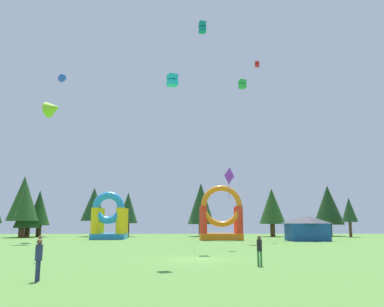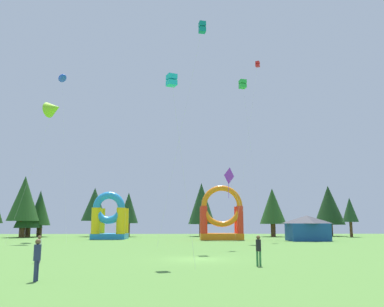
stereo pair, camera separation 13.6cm
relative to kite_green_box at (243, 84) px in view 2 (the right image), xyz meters
The scene contains 24 objects.
ground_plane 34.02m from the kite_green_box, 106.68° to the right, with size 120.00×120.00×0.00m, color #548438.
kite_green_box is the anchor object (origin of this frame).
kite_cyan_box 30.67m from the kite_green_box, 108.69° to the right, with size 1.97×4.00×12.76m.
kite_purple_diamond 21.25m from the kite_green_box, 105.33° to the right, with size 3.47×1.08×7.66m.
kite_red_box 8.33m from the kite_green_box, 59.55° to the left, with size 5.99×11.19×27.73m.
kite_teal_box 15.08m from the kite_green_box, 115.48° to the right, with size 5.00×1.20×24.17m.
kite_lime_delta 26.47m from the kite_green_box, behind, with size 4.13×7.30×19.09m.
kite_blue_parafoil 28.16m from the kite_green_box, 167.49° to the left, with size 5.66×10.43×25.28m.
person_left_edge 36.37m from the kite_green_box, 97.61° to the right, with size 0.39×0.39×1.82m.
person_far_side 38.67m from the kite_green_box, 123.38° to the right, with size 0.40×0.40×1.75m.
person_midfield 43.79m from the kite_green_box, 113.11° to the right, with size 0.36×0.36×1.86m.
inflatable_red_slide 28.89m from the kite_green_box, 155.40° to the left, with size 5.19×4.97×7.21m.
inflatable_blue_arch 19.84m from the kite_green_box, 116.06° to the left, with size 6.26×3.56×7.94m.
festival_tent 22.22m from the kite_green_box, 15.34° to the left, with size 5.29×4.39×3.51m.
tree_row_1 41.85m from the kite_green_box, 156.35° to the left, with size 5.30×5.30×10.44m.
tree_row_2 42.74m from the kite_green_box, 154.21° to the left, with size 4.71×4.71×7.68m.
tree_row_3 42.65m from the kite_green_box, 150.56° to the left, with size 3.60×3.60×8.24m.
tree_row_4 41.67m from the kite_green_box, 151.80° to the left, with size 3.29×3.29×7.19m.
tree_row_5 35.30m from the kite_green_box, 141.23° to the left, with size 4.57×4.57×8.77m.
tree_row_6 30.83m from the kite_green_box, 134.52° to the left, with size 3.49×3.49×7.83m.
tree_row_7 26.09m from the kite_green_box, 103.84° to the left, with size 4.91×4.91×9.72m.
tree_row_8 25.73m from the kite_green_box, 66.79° to the left, with size 4.68×4.68×8.62m.
tree_row_9 32.30m from the kite_green_box, 47.35° to the left, with size 5.55×5.55×9.33m.
tree_row_10 31.46m from the kite_green_box, 37.29° to the left, with size 2.73×2.73×6.83m.
Camera 2 is at (-1.13, -29.31, 2.64)m, focal length 37.52 mm.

